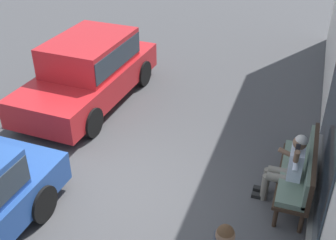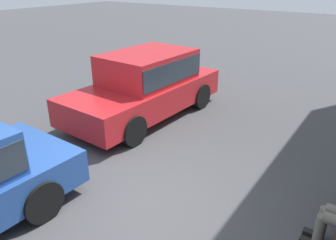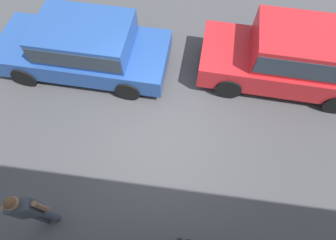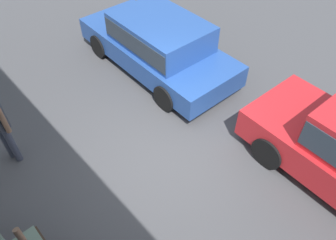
{
  "view_description": "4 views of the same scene",
  "coord_description": "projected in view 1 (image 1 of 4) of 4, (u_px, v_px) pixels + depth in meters",
  "views": [
    {
      "loc": [
        4.99,
        2.6,
        4.93
      ],
      "look_at": [
        -0.74,
        0.61,
        1.2
      ],
      "focal_mm": 45.0,
      "sensor_mm": 36.0,
      "label": 1
    },
    {
      "loc": [
        2.98,
        2.6,
        3.18
      ],
      "look_at": [
        -0.67,
        0.08,
        1.21
      ],
      "focal_mm": 35.0,
      "sensor_mm": 36.0,
      "label": 2
    },
    {
      "loc": [
        -0.52,
        2.6,
        5.55
      ],
      "look_at": [
        -0.19,
        0.12,
        0.97
      ],
      "focal_mm": 28.0,
      "sensor_mm": 36.0,
      "label": 3
    },
    {
      "loc": [
        -3.05,
        2.6,
        5.08
      ],
      "look_at": [
        -0.27,
        0.08,
        1.23
      ],
      "focal_mm": 35.0,
      "sensor_mm": 36.0,
      "label": 4
    }
  ],
  "objects": [
    {
      "name": "person_on_phone",
      "position": [
        289.0,
        167.0,
        6.84
      ],
      "size": [
        0.73,
        0.74,
        1.33
      ],
      "color": "#6B665B",
      "rests_on": "ground_plane"
    },
    {
      "name": "ground_plane",
      "position": [
        121.0,
        194.0,
        7.33
      ],
      "size": [
        60.0,
        60.0,
        0.0
      ],
      "primitive_type": "plane",
      "color": "#424244"
    },
    {
      "name": "bench",
      "position": [
        302.0,
        171.0,
        6.96
      ],
      "size": [
        1.81,
        0.55,
        1.0
      ],
      "color": "#332319",
      "rests_on": "ground_plane"
    },
    {
      "name": "parked_car_near",
      "position": [
        89.0,
        68.0,
        9.78
      ],
      "size": [
        4.2,
        1.94,
        1.54
      ],
      "color": "red",
      "rests_on": "ground_plane"
    }
  ]
}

